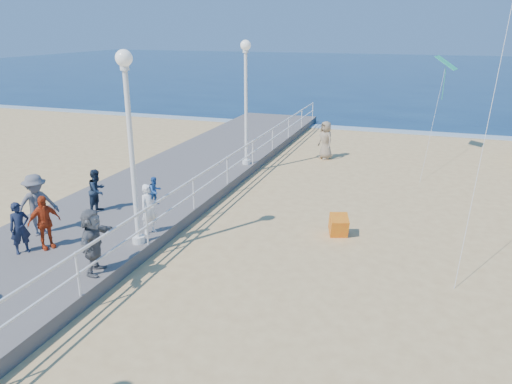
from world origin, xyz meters
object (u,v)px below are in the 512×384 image
(spectator_5, at_px, (93,241))
(spectator_7, at_px, (97,191))
(spectator_3, at_px, (44,222))
(box_kite, at_px, (339,227))
(spectator_0, at_px, (20,228))
(lamp_post_far, at_px, (246,90))
(spectator_2, at_px, (37,205))
(toddler_held, at_px, (155,191))
(beach_walker_c, at_px, (326,140))
(lamp_post_mid, at_px, (130,130))
(woman_holding_toddler, at_px, (149,209))

(spectator_5, height_order, spectator_7, spectator_5)
(spectator_3, height_order, box_kite, spectator_3)
(spectator_3, bearing_deg, spectator_0, 164.98)
(lamp_post_far, height_order, spectator_5, lamp_post_far)
(spectator_2, bearing_deg, toddler_held, -32.88)
(beach_walker_c, bearing_deg, spectator_3, -67.07)
(lamp_post_mid, distance_m, toddler_held, 2.18)
(toddler_held, distance_m, beach_walker_c, 12.02)
(box_kite, bearing_deg, spectator_5, -153.94)
(lamp_post_far, height_order, spectator_3, lamp_post_far)
(lamp_post_mid, bearing_deg, lamp_post_far, 90.00)
(woman_holding_toddler, xyz_separation_m, spectator_3, (-2.16, -1.88, 0.01))
(spectator_0, bearing_deg, lamp_post_far, 19.46)
(spectator_3, distance_m, spectator_7, 2.95)
(lamp_post_far, bearing_deg, spectator_7, -109.89)
(woman_holding_toddler, xyz_separation_m, spectator_7, (-2.56, 1.05, -0.03))
(toddler_held, distance_m, spectator_0, 3.73)
(spectator_0, relative_size, spectator_7, 1.00)
(lamp_post_mid, xyz_separation_m, lamp_post_far, (0.00, 9.00, 0.00))
(spectator_7, bearing_deg, toddler_held, -109.70)
(spectator_0, height_order, box_kite, spectator_0)
(lamp_post_mid, distance_m, spectator_3, 3.52)
(woman_holding_toddler, bearing_deg, beach_walker_c, 8.71)
(woman_holding_toddler, distance_m, toddler_held, 0.57)
(toddler_held, bearing_deg, woman_holding_toddler, 157.49)
(spectator_0, bearing_deg, beach_walker_c, 12.26)
(lamp_post_far, xyz_separation_m, beach_walker_c, (2.85, 3.57, -2.73))
(lamp_post_far, relative_size, woman_holding_toddler, 3.52)
(woman_holding_toddler, bearing_deg, lamp_post_mid, -153.68)
(lamp_post_far, distance_m, toddler_held, 8.34)
(toddler_held, bearing_deg, spectator_5, -160.56)
(lamp_post_mid, bearing_deg, box_kite, 32.20)
(spectator_0, relative_size, spectator_2, 0.78)
(lamp_post_mid, relative_size, spectator_2, 2.88)
(spectator_7, bearing_deg, beach_walker_c, -28.21)
(toddler_held, relative_size, spectator_5, 0.51)
(spectator_0, height_order, spectator_7, spectator_7)
(spectator_7, bearing_deg, lamp_post_far, -21.25)
(box_kite, bearing_deg, lamp_post_far, 113.16)
(beach_walker_c, relative_size, box_kite, 3.12)
(spectator_5, bearing_deg, beach_walker_c, -24.55)
(spectator_7, bearing_deg, box_kite, -80.76)
(spectator_5, bearing_deg, spectator_2, 50.26)
(woman_holding_toddler, bearing_deg, box_kite, -41.85)
(box_kite, bearing_deg, spectator_2, -174.83)
(box_kite, bearing_deg, lamp_post_mid, -166.49)
(lamp_post_mid, distance_m, lamp_post_far, 9.00)
(lamp_post_mid, relative_size, spectator_0, 3.70)
(lamp_post_mid, distance_m, spectator_5, 3.08)
(woman_holding_toddler, xyz_separation_m, spectator_0, (-2.59, -2.33, -0.04))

